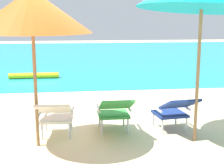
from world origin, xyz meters
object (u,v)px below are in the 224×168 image
swim_buoy (34,75)px  lounge_chair_right (174,110)px  beach_umbrella_left (32,11)px  lounge_chair_center (115,110)px  lounge_chair_left (55,114)px

swim_buoy → lounge_chair_right: bearing=-61.9°
beach_umbrella_left → lounge_chair_right: bearing=8.1°
lounge_chair_center → lounge_chair_right: 1.00m
lounge_chair_center → beach_umbrella_left: size_ratio=0.38×
lounge_chair_left → lounge_chair_center: 0.98m
lounge_chair_center → lounge_chair_right: (1.00, -0.08, 0.00)m
swim_buoy → lounge_chair_left: size_ratio=1.76×
lounge_chair_right → beach_umbrella_left: bearing=-171.9°
lounge_chair_center → lounge_chair_left: bearing=-172.4°
swim_buoy → lounge_chair_right: 6.26m
lounge_chair_right → beach_umbrella_left: beach_umbrella_left is taller
lounge_chair_left → beach_umbrella_left: beach_umbrella_left is taller
swim_buoy → lounge_chair_left: lounge_chair_left is taller
lounge_chair_right → lounge_chair_left: bearing=-178.7°
swim_buoy → lounge_chair_center: 5.78m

